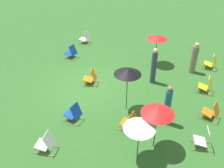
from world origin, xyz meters
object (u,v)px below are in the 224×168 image
Objects in this scene: deckchair_5 at (207,86)px; deckchair_9 at (130,123)px; deckchair_1 at (205,139)px; deckchair_6 at (74,113)px; person_1 at (154,66)px; umbrella_0 at (158,110)px; umbrella_1 at (128,72)px; deckchair_4 at (91,78)px; deckchair_2 at (46,143)px; deckchair_8 at (71,52)px; deckchair_3 at (212,112)px; deckchair_0 at (211,63)px; umbrella_2 at (140,125)px; person_0 at (194,59)px; umbrella_3 at (157,37)px; deckchair_7 at (85,38)px; person_2 at (167,106)px.

deckchair_5 and deckchair_9 have the same top height.
deckchair_9 is (0.21, -2.75, 0.00)m from deckchair_1.
person_1 is at bearing 158.02° from deckchair_6.
umbrella_0 is 0.92× the size of umbrella_1.
umbrella_0 reaches higher than deckchair_5.
deckchair_4 is 1.04× the size of deckchair_5.
deckchair_9 is (-2.14, 2.38, 0.00)m from deckchair_2.
person_1 is (0.14, -2.58, 0.55)m from deckchair_5.
umbrella_1 is (3.18, 4.60, 1.51)m from deckchair_8.
deckchair_3 is 1.00× the size of deckchair_8.
deckchair_1 is 4.51m from person_1.
umbrella_2 is at bearing -10.03° from deckchair_0.
deckchair_9 is at bearing -149.84° from umbrella_2.
deckchair_3 is 1.00× the size of deckchair_6.
umbrella_1 is 2.70m from umbrella_2.
umbrella_1 is 1.16× the size of person_0.
deckchair_1 is at bearing 4.68° from deckchair_5.
deckchair_2 is 8.12m from umbrella_3.
deckchair_9 is 5.81m from umbrella_3.
deckchair_3 is 5.17m from umbrella_3.
umbrella_0 reaches higher than deckchair_4.
deckchair_6 is at bearing 37.63° from deckchair_8.
deckchair_2 is at bearing 19.30° from deckchair_7.
deckchair_4 is 1.04× the size of deckchair_7.
deckchair_8 is 0.45× the size of umbrella_0.
person_2 reaches higher than deckchair_5.
deckchair_1 is 1.03× the size of deckchair_9.
deckchair_3 is 9.50m from deckchair_7.
umbrella_2 is 0.96× the size of person_0.
deckchair_1 is 0.52× the size of umbrella_2.
person_1 is at bearing -155.87° from deckchair_1.
person_0 is (0.17, 2.10, -0.81)m from umbrella_3.
umbrella_3 is at bearing -165.89° from umbrella_0.
deckchair_0 is 6.04m from deckchair_1.
umbrella_1 is at bearing -27.40° from person_1.
umbrella_1 reaches higher than deckchair_1.
umbrella_3 reaches higher than deckchair_1.
umbrella_1 is (-1.00, -3.34, 1.51)m from deckchair_1.
deckchair_5 is at bearing 152.49° from deckchair_9.
umbrella_3 is (-6.11, -1.54, -0.08)m from umbrella_0.
deckchair_1 is at bearing 111.60° from umbrella_0.
deckchair_3 is 0.50× the size of umbrella_2.
umbrella_1 is (5.03, -3.13, 1.51)m from deckchair_0.
deckchair_3 is 3.44m from deckchair_9.
deckchair_1 and deckchair_2 have the same top height.
deckchair_1 is at bearing 68.54° from deckchair_8.
umbrella_1 reaches higher than deckchair_8.
person_2 reaches higher than umbrella_2.
deckchair_8 is 6.79m from deckchair_9.
person_1 is at bearing -86.31° from deckchair_5.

